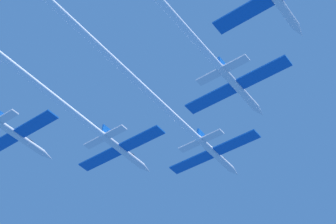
{
  "coord_description": "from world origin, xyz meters",
  "views": [
    {
      "loc": [
        38.37,
        -66.36,
        -59.36
      ],
      "look_at": [
        0.31,
        -15.03,
        0.34
      ],
      "focal_mm": 55.89,
      "sensor_mm": 36.0,
      "label": 1
    }
  ],
  "objects": [
    {
      "name": "jet_lead",
      "position": [
        0.28,
        -21.85,
        0.71
      ],
      "size": [
        18.44,
        69.22,
        3.05
      ],
      "color": "silver"
    },
    {
      "name": "jet_right_wing",
      "position": [
        12.67,
        -31.83,
        0.38
      ],
      "size": [
        18.44,
        63.8,
        3.05
      ],
      "color": "silver"
    },
    {
      "name": "jet_left_wing",
      "position": [
        -12.24,
        -28.65,
        0.05
      ],
      "size": [
        18.44,
        58.7,
        3.05
      ],
      "color": "silver"
    }
  ]
}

